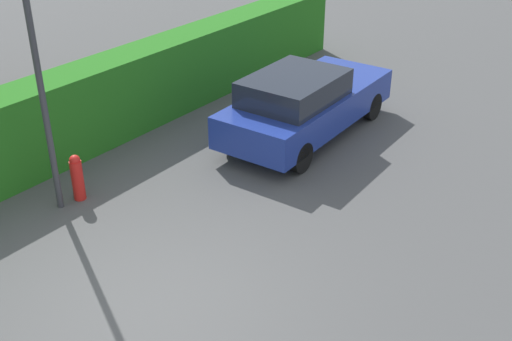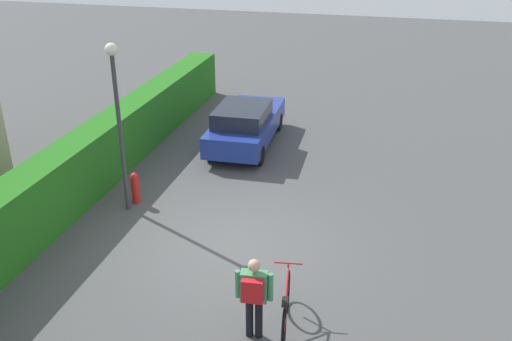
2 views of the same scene
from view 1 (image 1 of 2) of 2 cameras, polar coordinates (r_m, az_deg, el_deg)
ground_plane at (r=8.54m, az=-9.70°, el=-12.30°), size 60.00×60.00×0.00m
parked_car_near at (r=12.62m, az=4.33°, el=6.02°), size 4.25×1.76×1.40m
street_lamp at (r=9.92m, az=-19.07°, el=10.02°), size 0.28×0.28×4.05m
fire_hydrant at (r=10.92m, az=-15.60°, el=-0.54°), size 0.20×0.20×0.81m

